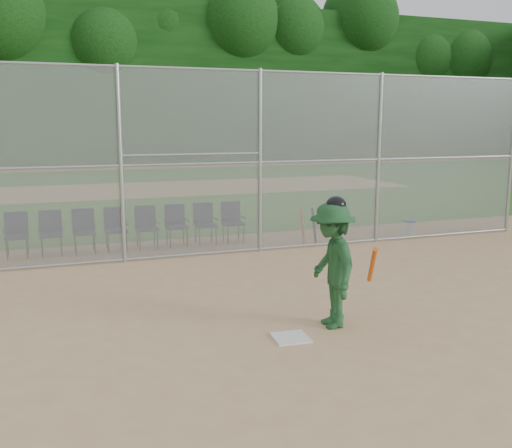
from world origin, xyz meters
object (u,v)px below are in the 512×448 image
object	(u,v)px
water_cooler	(409,228)
chair_0	(17,236)
home_plate	(291,338)
batter_at_plate	(332,264)

from	to	relation	value
water_cooler	chair_0	size ratio (longest dim) A/B	0.45
water_cooler	chair_0	distance (m)	9.29
home_plate	chair_0	world-z (taller)	chair_0
water_cooler	chair_0	world-z (taller)	chair_0
batter_at_plate	chair_0	xyz separation A→B (m)	(-4.39, 6.03, -0.42)
batter_at_plate	chair_0	size ratio (longest dim) A/B	1.94
chair_0	batter_at_plate	bearing A→B (deg)	-53.92
batter_at_plate	water_cooler	size ratio (longest dim) A/B	4.33
home_plate	batter_at_plate	bearing A→B (deg)	19.12
batter_at_plate	chair_0	bearing A→B (deg)	126.08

